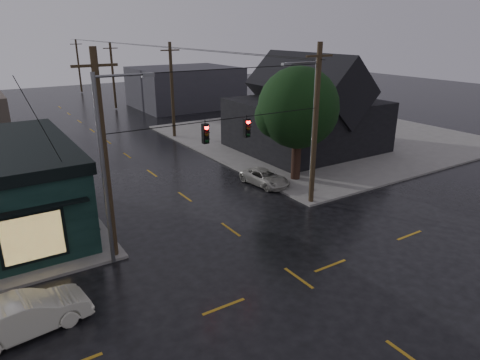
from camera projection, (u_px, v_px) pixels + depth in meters
ground_plane at (298, 278)px, 19.70m from camera, size 160.00×160.00×0.00m
sidewalk_ne at (322, 135)px, 45.72m from camera, size 28.00×28.00×0.15m
ne_building at (307, 102)px, 39.33m from camera, size 12.60×11.60×8.75m
corner_tree at (298, 108)px, 30.64m from camera, size 5.89×5.89×8.30m
utility_pole_nw at (116, 257)px, 21.56m from camera, size 2.00×0.32×10.15m
utility_pole_ne at (311, 203)px, 28.17m from camera, size 2.00×0.32×10.15m
utility_pole_far_a at (175, 137)px, 45.23m from camera, size 2.00×0.32×9.65m
utility_pole_far_b at (116, 109)px, 61.11m from camera, size 2.00×0.32×9.15m
utility_pole_far_c at (82, 93)px, 76.98m from camera, size 2.00×0.32×9.15m
span_signal_assembly at (227, 130)px, 23.01m from camera, size 13.00×0.48×1.23m
streetlight_nw at (114, 264)px, 20.85m from camera, size 5.40×0.30×9.15m
streetlight_ne at (309, 198)px, 28.98m from camera, size 5.40×0.30×9.15m
bg_building_east at (185, 87)px, 62.62m from camera, size 14.00×12.00×5.60m
sedan_cream at (26, 315)px, 15.94m from camera, size 4.76×2.16×1.52m
suv_silver at (265, 178)px, 31.28m from camera, size 2.36×4.27×1.13m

